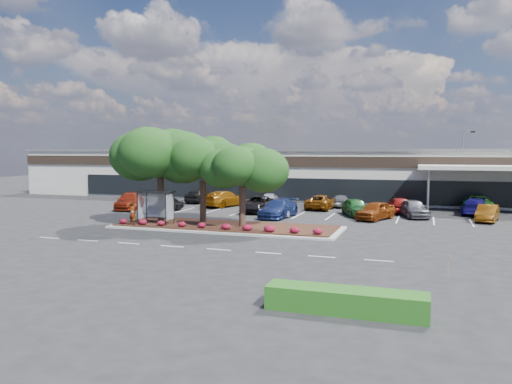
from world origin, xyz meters
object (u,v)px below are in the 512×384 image
(light_pole, at_px, (463,172))
(car_1, at_px, (166,205))
(car_0, at_px, (129,201))
(survey_stake, at_px, (449,263))

(light_pole, height_order, car_1, light_pole)
(car_0, distance_m, car_1, 4.74)
(car_1, bearing_deg, car_0, -177.85)
(survey_stake, bearing_deg, car_1, 143.82)
(light_pole, relative_size, survey_stake, 7.54)
(survey_stake, relative_size, car_0, 0.20)
(light_pole, distance_m, car_1, 32.60)
(car_1, bearing_deg, light_pole, 40.50)
(survey_stake, xyz_separation_m, car_1, (-25.59, 18.71, -0.00))
(car_1, bearing_deg, survey_stake, -24.71)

